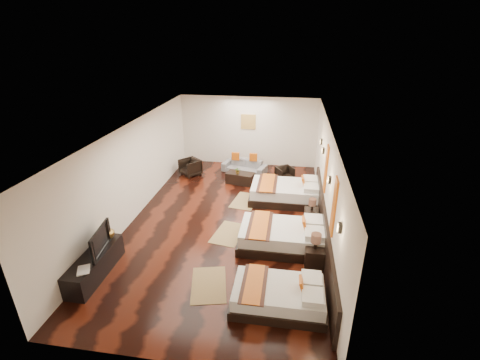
% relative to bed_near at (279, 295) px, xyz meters
% --- Properties ---
extents(floor, '(5.50, 9.50, 0.01)m').
position_rel_bed_near_xyz_m(floor, '(-1.69, 3.15, -0.25)').
color(floor, black).
rests_on(floor, ground).
extents(ceiling, '(5.50, 9.50, 0.01)m').
position_rel_bed_near_xyz_m(ceiling, '(-1.69, 3.15, 2.55)').
color(ceiling, white).
rests_on(ceiling, floor).
extents(back_wall, '(5.50, 0.01, 2.80)m').
position_rel_bed_near_xyz_m(back_wall, '(-1.69, 7.90, 1.15)').
color(back_wall, silver).
rests_on(back_wall, floor).
extents(left_wall, '(0.01, 9.50, 2.80)m').
position_rel_bed_near_xyz_m(left_wall, '(-4.44, 3.15, 1.15)').
color(left_wall, silver).
rests_on(left_wall, floor).
extents(right_wall, '(0.01, 9.50, 2.80)m').
position_rel_bed_near_xyz_m(right_wall, '(1.06, 3.15, 1.15)').
color(right_wall, silver).
rests_on(right_wall, floor).
extents(headboard_panel, '(0.08, 6.60, 0.90)m').
position_rel_bed_near_xyz_m(headboard_panel, '(1.02, 2.35, 0.20)').
color(headboard_panel, black).
rests_on(headboard_panel, floor).
extents(bed_near, '(1.89, 1.19, 0.72)m').
position_rel_bed_near_xyz_m(bed_near, '(0.00, 0.00, 0.00)').
color(bed_near, black).
rests_on(bed_near, floor).
extents(bed_mid, '(2.26, 1.42, 0.86)m').
position_rel_bed_near_xyz_m(bed_mid, '(0.00, 2.12, 0.05)').
color(bed_mid, black).
rests_on(bed_mid, floor).
extents(bed_far, '(2.32, 1.46, 0.89)m').
position_rel_bed_near_xyz_m(bed_far, '(0.01, 4.73, 0.06)').
color(bed_far, black).
rests_on(bed_far, floor).
extents(nightstand_a, '(0.45, 0.45, 0.88)m').
position_rel_bed_near_xyz_m(nightstand_a, '(0.75, 1.40, 0.06)').
color(nightstand_a, black).
rests_on(nightstand_a, floor).
extents(nightstand_b, '(0.40, 0.40, 0.79)m').
position_rel_bed_near_xyz_m(nightstand_b, '(0.75, 3.38, 0.03)').
color(nightstand_b, black).
rests_on(nightstand_b, floor).
extents(jute_mat_near, '(0.99, 1.33, 0.01)m').
position_rel_bed_near_xyz_m(jute_mat_near, '(-1.56, 0.36, -0.24)').
color(jute_mat_near, '#93774B').
rests_on(jute_mat_near, floor).
extents(jute_mat_mid, '(0.96, 1.32, 0.01)m').
position_rel_bed_near_xyz_m(jute_mat_mid, '(-1.50, 2.46, -0.24)').
color(jute_mat_mid, '#93774B').
rests_on(jute_mat_mid, floor).
extents(jute_mat_far, '(0.94, 1.31, 0.01)m').
position_rel_bed_near_xyz_m(jute_mat_far, '(-1.33, 4.47, -0.24)').
color(jute_mat_far, '#93774B').
rests_on(jute_mat_far, floor).
extents(tv_console, '(0.50, 1.80, 0.55)m').
position_rel_bed_near_xyz_m(tv_console, '(-4.19, 0.31, 0.03)').
color(tv_console, black).
rests_on(tv_console, floor).
extents(tv, '(0.28, 1.03, 0.59)m').
position_rel_bed_near_xyz_m(tv, '(-4.14, 0.45, 0.60)').
color(tv, black).
rests_on(tv, tv_console).
extents(book, '(0.38, 0.41, 0.03)m').
position_rel_bed_near_xyz_m(book, '(-4.19, -0.29, 0.32)').
color(book, black).
rests_on(book, tv_console).
extents(figurine, '(0.43, 0.43, 0.35)m').
position_rel_bed_near_xyz_m(figurine, '(-4.19, 0.99, 0.48)').
color(figurine, brown).
rests_on(figurine, tv_console).
extents(sofa, '(1.84, 1.11, 0.50)m').
position_rel_bed_near_xyz_m(sofa, '(-1.71, 6.93, 0.00)').
color(sofa, slate).
rests_on(sofa, floor).
extents(armchair_left, '(0.97, 0.97, 0.64)m').
position_rel_bed_near_xyz_m(armchair_left, '(-3.74, 6.34, 0.07)').
color(armchair_left, black).
rests_on(armchair_left, floor).
extents(armchair_right, '(0.79, 0.80, 0.53)m').
position_rel_bed_near_xyz_m(armchair_right, '(-0.11, 6.37, 0.02)').
color(armchair_right, black).
rests_on(armchair_right, floor).
extents(coffee_table, '(1.08, 0.70, 0.40)m').
position_rel_bed_near_xyz_m(coffee_table, '(-1.71, 5.88, -0.05)').
color(coffee_table, black).
rests_on(coffee_table, floor).
extents(table_plant, '(0.23, 0.21, 0.24)m').
position_rel_bed_near_xyz_m(table_plant, '(-1.79, 5.80, 0.27)').
color(table_plant, '#286120').
rests_on(table_plant, coffee_table).
extents(orange_panel_a, '(0.04, 0.40, 1.30)m').
position_rel_bed_near_xyz_m(orange_panel_a, '(1.04, 1.25, 1.45)').
color(orange_panel_a, '#D86014').
rests_on(orange_panel_a, right_wall).
extents(orange_panel_b, '(0.04, 0.40, 1.30)m').
position_rel_bed_near_xyz_m(orange_panel_b, '(1.04, 3.45, 1.45)').
color(orange_panel_b, '#D86014').
rests_on(orange_panel_b, right_wall).
extents(sconce_near, '(0.07, 0.12, 0.18)m').
position_rel_bed_near_xyz_m(sconce_near, '(1.01, 0.15, 1.60)').
color(sconce_near, black).
rests_on(sconce_near, right_wall).
extents(sconce_mid, '(0.07, 0.12, 0.18)m').
position_rel_bed_near_xyz_m(sconce_mid, '(1.01, 2.35, 1.60)').
color(sconce_mid, black).
rests_on(sconce_mid, right_wall).
extents(sconce_far, '(0.07, 0.12, 0.18)m').
position_rel_bed_near_xyz_m(sconce_far, '(1.01, 4.55, 1.60)').
color(sconce_far, black).
rests_on(sconce_far, right_wall).
extents(sconce_lounge, '(0.07, 0.12, 0.18)m').
position_rel_bed_near_xyz_m(sconce_lounge, '(1.01, 5.45, 1.60)').
color(sconce_lounge, black).
rests_on(sconce_lounge, right_wall).
extents(gold_artwork, '(0.60, 0.04, 0.60)m').
position_rel_bed_near_xyz_m(gold_artwork, '(-1.69, 7.88, 1.55)').
color(gold_artwork, '#AD873F').
rests_on(gold_artwork, back_wall).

